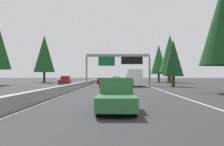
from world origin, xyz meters
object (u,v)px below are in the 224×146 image
sedan_mid_left (116,79)px  conifer_right_distant (168,61)px  minivan_far_right (117,79)px  oncoming_near (65,80)px  sign_gantry_overhead (119,61)px  conifer_left_mid (44,54)px  sedan_near_center (101,81)px  conifer_right_mid (170,54)px  conifer_right_far (159,60)px  bus_distant_b (133,77)px  conifer_right_near (173,58)px  pickup_mid_right (116,94)px

sedan_mid_left → conifer_right_distant: conifer_right_distant is taller
minivan_far_right → oncoming_near: oncoming_near is taller
sign_gantry_overhead → conifer_left_mid: (23.27, 21.10, 3.32)m
sedan_near_center → conifer_right_mid: 21.26m
conifer_right_mid → conifer_right_far: 6.37m
bus_distant_b → sign_gantry_overhead: bearing=76.6°
minivan_far_right → conifer_right_mid: (-3.87, -14.41, 6.96)m
conifer_right_mid → conifer_left_mid: 35.26m
minivan_far_right → sedan_near_center: (-12.47, 3.64, -0.27)m
conifer_right_mid → minivan_far_right: bearing=75.0°
conifer_right_near → conifer_left_mid: conifer_left_mid is taller
conifer_right_mid → conifer_left_mid: bearing=84.0°
conifer_right_near → conifer_right_far: conifer_right_far is taller
sedan_mid_left → pickup_mid_right: bearing=-179.9°
sedan_mid_left → conifer_right_far: size_ratio=0.40×
pickup_mid_right → sedan_near_center: size_ratio=1.27×
conifer_right_far → conifer_right_distant: conifer_right_distant is taller
minivan_far_right → conifer_left_mid: conifer_left_mid is taller
conifer_right_mid → conifer_right_far: conifer_right_mid is taller
oncoming_near → conifer_left_mid: size_ratio=0.41×
pickup_mid_right → conifer_right_far: conifer_right_far is taller
conifer_right_far → bus_distant_b: bearing=160.8°
sedan_mid_left → sedan_near_center: (-40.92, 3.37, 0.00)m
minivan_far_right → conifer_left_mid: 21.90m
conifer_right_near → conifer_right_distant: 43.32m
minivan_far_right → conifer_right_near: size_ratio=0.60×
oncoming_near → conifer_right_mid: 29.05m
sedan_mid_left → oncoming_near: (-42.01, 11.80, 0.23)m
pickup_mid_right → oncoming_near: same height
bus_distant_b → oncoming_near: size_ratio=2.05×
pickup_mid_right → conifer_right_far: size_ratio=0.51×
conifer_left_mid → conifer_right_mid: bearing=-96.0°
bus_distant_b → minivan_far_right: 24.34m
sedan_near_center → conifer_right_far: bearing=-47.8°
conifer_right_distant → conifer_right_mid: bearing=169.9°
bus_distant_b → conifer_right_far: size_ratio=1.05×
pickup_mid_right → conifer_right_near: conifer_right_near is taller
conifer_right_far → sedan_mid_left: bearing=25.5°
minivan_far_right → sedan_near_center: minivan_far_right is taller
conifer_right_far → conifer_left_mid: (-2.20, 33.01, 1.58)m
conifer_right_mid → conifer_right_distant: conifer_right_mid is taller
conifer_right_distant → minivan_far_right: bearing=130.3°
conifer_right_mid → conifer_right_distant: (18.96, -3.37, -0.96)m
conifer_right_near → conifer_right_distant: (42.60, -7.64, 1.87)m
minivan_far_right → conifer_right_mid: conifer_right_mid is taller
oncoming_near → sign_gantry_overhead: bearing=51.7°
bus_distant_b → conifer_right_mid: bearing=-28.9°
minivan_far_right → conifer_right_mid: size_ratio=0.38×
oncoming_near → pickup_mid_right: bearing=14.6°
pickup_mid_right → sedan_mid_left: pickup_mid_right is taller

